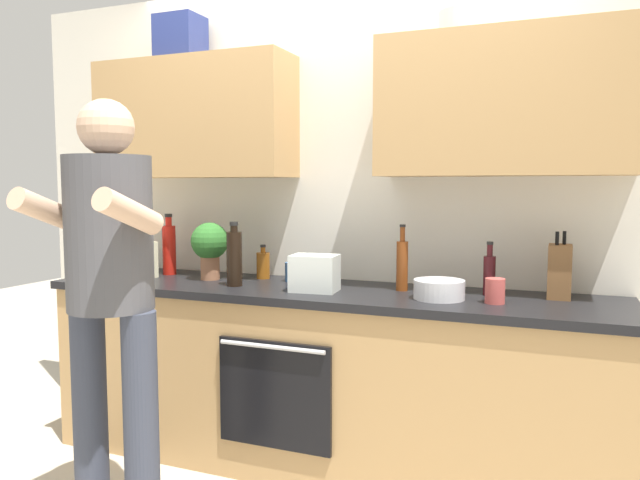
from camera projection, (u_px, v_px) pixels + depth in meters
ground_plane at (321, 464)px, 3.06m from camera, size 12.00×12.00×0.00m
back_wall_unit at (339, 169)px, 3.18m from camera, size 4.00×0.38×2.50m
counter at (321, 377)px, 3.02m from camera, size 2.84×0.67×0.90m
person_standing at (110, 279)px, 2.42m from camera, size 0.49×0.45×1.74m
bottle_soy at (234, 257)px, 3.04m from camera, size 0.08×0.08×0.33m
bottle_wine at (489, 274)px, 2.79m from camera, size 0.06×0.06×0.25m
bottle_hotsauce at (169, 248)px, 3.44m from camera, size 0.08×0.08×0.35m
bottle_vinegar at (402, 264)px, 2.91m from camera, size 0.06×0.06×0.32m
bottle_syrup at (263, 265)px, 3.29m from camera, size 0.07×0.07×0.19m
cup_ceramic at (495, 291)px, 2.60m from camera, size 0.08×0.08×0.11m
cup_tea at (292, 272)px, 3.20m from camera, size 0.08×0.08×0.10m
mixing_bowl at (439, 289)px, 2.70m from camera, size 0.23×0.23×0.09m
knife_block at (560, 271)px, 2.71m from camera, size 0.10×0.14×0.30m
potted_herb at (210, 245)px, 3.25m from camera, size 0.20×0.20×0.31m
grocery_bag_produce at (315, 273)px, 2.90m from camera, size 0.23×0.18×0.18m
grocery_bag_rice at (130, 260)px, 3.33m from camera, size 0.29×0.24×0.20m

